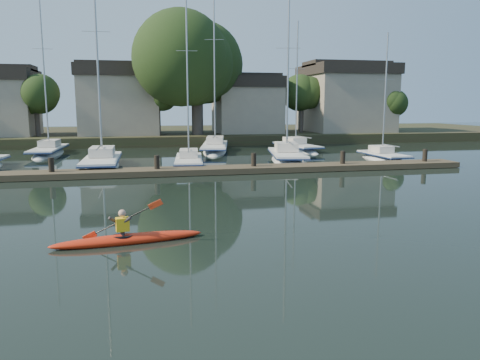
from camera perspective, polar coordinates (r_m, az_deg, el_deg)
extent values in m
plane|color=black|center=(15.47, 3.11, -6.73)|extent=(160.00, 160.00, 0.00)
ellipsoid|color=red|center=(15.02, -13.46, -7.07)|extent=(4.71, 1.28, 0.35)
cylinder|color=black|center=(14.97, -14.07, -6.69)|extent=(0.79, 0.79, 0.09)
imported|color=#2E292D|center=(14.88, -14.13, -5.32)|extent=(0.29, 0.40, 1.01)
cube|color=yellow|center=(14.87, -14.13, -5.27)|extent=(0.43, 0.34, 0.41)
sphere|color=tan|center=(14.79, -14.18, -3.95)|extent=(0.23, 0.23, 0.23)
cube|color=brown|center=(28.90, -4.11, 1.20)|extent=(34.00, 2.00, 0.35)
cylinder|color=black|center=(29.08, -21.97, 0.79)|extent=(0.32, 0.32, 1.80)
cylinder|color=black|center=(28.64, -10.07, 1.20)|extent=(0.32, 0.32, 1.80)
cylinder|color=black|center=(29.45, 1.68, 1.56)|extent=(0.32, 0.32, 1.80)
cylinder|color=black|center=(31.40, 12.39, 1.83)|extent=(0.32, 0.32, 1.80)
cylinder|color=black|center=(34.30, 21.57, 2.02)|extent=(0.32, 0.32, 1.80)
ellipsoid|color=silver|center=(33.07, -16.42, 0.84)|extent=(2.41, 9.44, 2.11)
cube|color=silver|center=(32.95, -16.50, 2.55)|extent=(2.29, 7.74, 0.16)
cube|color=navy|center=(32.96, -16.49, 2.40)|extent=(2.38, 7.93, 0.09)
cube|color=beige|center=(33.46, -16.45, 3.36)|extent=(1.58, 2.65, 0.61)
cylinder|color=#9EA0A5|center=(33.16, -17.01, 14.19)|extent=(0.13, 0.13, 13.30)
cylinder|color=#9EA0A5|center=(31.46, -16.79, 3.86)|extent=(0.12, 3.58, 0.09)
cylinder|color=#9EA0A5|center=(33.35, -17.14, 16.91)|extent=(1.77, 0.05, 0.03)
ellipsoid|color=silver|center=(32.86, -6.24, 1.24)|extent=(2.75, 8.25, 1.71)
cube|color=silver|center=(32.75, -6.27, 2.64)|extent=(2.51, 6.79, 0.13)
cube|color=navy|center=(32.76, -6.26, 2.52)|extent=(2.60, 6.96, 0.07)
cube|color=beige|center=(33.20, -6.27, 3.31)|extent=(1.50, 2.39, 0.49)
cylinder|color=#9EA0A5|center=(32.85, -6.45, 12.95)|extent=(0.11, 0.11, 11.69)
cylinder|color=#9EA0A5|center=(31.47, -6.31, 3.69)|extent=(0.40, 3.07, 0.07)
cylinder|color=#9EA0A5|center=(32.97, -6.50, 15.39)|extent=(1.43, 0.18, 0.03)
ellipsoid|color=silver|center=(35.44, 5.73, 1.71)|extent=(3.95, 9.19, 2.12)
cube|color=silver|center=(35.32, 5.76, 3.33)|extent=(3.54, 7.59, 0.16)
cube|color=navy|center=(35.33, 5.76, 3.18)|extent=(3.66, 7.78, 0.09)
cube|color=beige|center=(35.81, 5.67, 4.07)|extent=(1.99, 2.74, 0.61)
cylinder|color=#9EA0A5|center=(35.48, 5.87, 13.35)|extent=(0.13, 0.13, 12.25)
cylinder|color=#9EA0A5|center=(33.91, 6.06, 4.59)|extent=(0.71, 3.34, 0.09)
cylinder|color=#9EA0A5|center=(35.62, 5.91, 15.71)|extent=(1.76, 0.36, 0.03)
ellipsoid|color=silver|center=(37.33, 17.03, 1.86)|extent=(2.04, 6.27, 1.69)
cube|color=silver|center=(37.24, 17.09, 3.08)|extent=(1.92, 5.15, 0.12)
cube|color=navy|center=(37.25, 17.09, 2.97)|extent=(1.99, 5.28, 0.07)
cube|color=beige|center=(37.53, 16.83, 3.64)|extent=(1.29, 1.78, 0.49)
cylinder|color=#9EA0A5|center=(37.22, 17.28, 10.00)|extent=(0.11, 0.11, 8.89)
cylinder|color=#9EA0A5|center=(36.38, 17.89, 4.03)|extent=(0.14, 2.37, 0.07)
cylinder|color=#9EA0A5|center=(37.25, 17.36, 11.64)|extent=(1.42, 0.07, 0.03)
ellipsoid|color=silver|center=(42.73, -22.25, 2.42)|extent=(2.39, 9.10, 1.91)
cube|color=silver|center=(42.64, -22.32, 3.62)|extent=(2.24, 7.47, 0.14)
cube|color=navy|center=(42.65, -22.32, 3.51)|extent=(2.33, 7.66, 0.08)
cube|color=beige|center=(43.14, -22.20, 4.18)|extent=(1.49, 2.57, 0.55)
cylinder|color=#9EA0A5|center=(42.84, -22.80, 12.44)|extent=(0.12, 0.12, 13.06)
cylinder|color=#9EA0A5|center=(41.26, -22.78, 4.55)|extent=(0.19, 3.44, 0.08)
cylinder|color=#9EA0A5|center=(42.97, -22.94, 14.52)|extent=(1.61, 0.08, 0.03)
ellipsoid|color=silver|center=(42.59, -3.07, 3.05)|extent=(4.25, 10.82, 2.01)
cube|color=silver|center=(42.50, -3.08, 4.33)|extent=(3.77, 8.93, 0.15)
cube|color=navy|center=(42.51, -3.08, 4.21)|extent=(3.90, 9.15, 0.08)
cube|color=beige|center=(43.10, -3.05, 4.92)|extent=(2.03, 3.20, 0.58)
cylinder|color=#9EA0A5|center=(42.82, -3.15, 14.37)|extent=(0.13, 0.13, 14.82)
cylinder|color=#9EA0A5|center=(40.85, -3.18, 5.32)|extent=(0.87, 3.96, 0.08)
cylinder|color=#9EA0A5|center=(43.02, -3.17, 16.73)|extent=(1.67, 0.36, 0.03)
ellipsoid|color=silver|center=(43.24, 6.92, 3.12)|extent=(3.20, 8.12, 1.88)
cube|color=silver|center=(43.16, 6.94, 4.30)|extent=(2.90, 6.70, 0.14)
cube|color=navy|center=(43.16, 6.94, 4.19)|extent=(3.00, 6.87, 0.08)
cube|color=beige|center=(43.55, 6.66, 4.83)|extent=(1.69, 2.39, 0.54)
cylinder|color=#9EA0A5|center=(43.24, 6.94, 11.58)|extent=(0.12, 0.12, 10.87)
cylinder|color=#9EA0A5|center=(42.05, 7.70, 5.23)|extent=(0.51, 2.98, 0.08)
cylinder|color=#9EA0A5|center=(43.31, 6.97, 13.31)|extent=(1.57, 0.26, 0.03)
cube|color=#2A351A|center=(58.60, -8.18, 5.54)|extent=(90.00, 24.00, 1.00)
cube|color=gray|center=(52.39, -14.45, 8.74)|extent=(8.00, 8.00, 6.00)
cube|color=#2A241F|center=(52.50, -14.61, 12.66)|extent=(8.40, 8.40, 1.20)
cube|color=gray|center=(53.69, 0.83, 8.50)|extent=(7.00, 7.00, 5.00)
cube|color=#2A241F|center=(53.73, 0.84, 11.81)|extent=(7.35, 7.35, 1.20)
cube|color=gray|center=(57.55, 12.72, 9.08)|extent=(9.00, 9.00, 6.50)
cube|color=#2A241F|center=(57.67, 12.86, 12.90)|extent=(9.45, 9.45, 1.20)
cylinder|color=#493F3A|center=(49.71, -5.22, 8.40)|extent=(1.20, 1.20, 5.00)
sphere|color=black|center=(49.88, -5.31, 14.15)|extent=(8.50, 8.50, 8.50)
cylinder|color=#493F3A|center=(51.38, -23.47, 6.58)|extent=(0.48, 0.48, 3.00)
sphere|color=black|center=(51.36, -23.66, 9.37)|extent=(3.40, 3.40, 3.40)
cylinder|color=#493F3A|center=(49.92, -9.87, 7.04)|extent=(0.38, 0.38, 2.80)
sphere|color=black|center=(49.89, -9.94, 9.56)|extent=(2.72, 2.72, 2.72)
cylinder|color=#493F3A|center=(53.93, 7.47, 7.47)|extent=(0.50, 0.50, 3.20)
sphere|color=black|center=(53.92, 7.53, 10.28)|extent=(3.57, 3.57, 3.57)
cylinder|color=#493F3A|center=(56.72, 17.62, 6.90)|extent=(0.41, 0.41, 2.60)
sphere|color=black|center=(56.69, 17.73, 9.07)|extent=(2.89, 2.89, 2.89)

